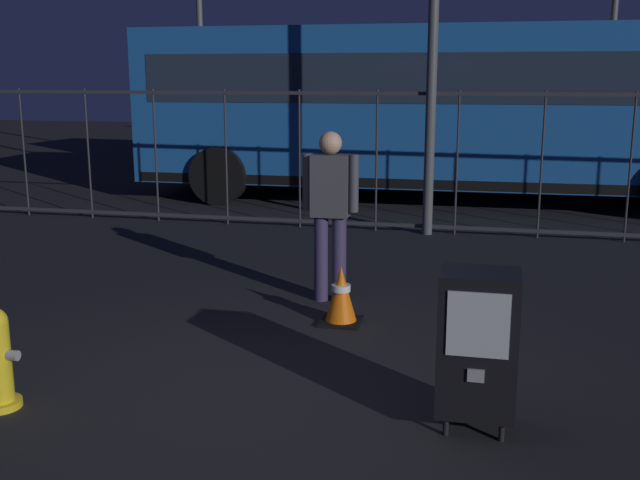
# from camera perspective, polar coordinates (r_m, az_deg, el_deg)

# --- Properties ---
(ground_plane) EXTENTS (60.00, 60.00, 0.00)m
(ground_plane) POSITION_cam_1_polar(r_m,az_deg,el_deg) (5.27, -6.27, -12.19)
(ground_plane) COLOR black
(newspaper_box_primary) EXTENTS (0.48, 0.42, 1.02)m
(newspaper_box_primary) POSITION_cam_1_polar(r_m,az_deg,el_deg) (4.79, 11.84, -7.60)
(newspaper_box_primary) COLOR black
(newspaper_box_primary) RESTS_ON ground_plane
(pedestrian) EXTENTS (0.55, 0.22, 1.67)m
(pedestrian) POSITION_cam_1_polar(r_m,az_deg,el_deg) (7.29, 0.78, 2.54)
(pedestrian) COLOR #382D51
(pedestrian) RESTS_ON ground_plane
(traffic_cone) EXTENTS (0.36, 0.36, 0.53)m
(traffic_cone) POSITION_cam_1_polar(r_m,az_deg,el_deg) (6.76, 1.60, -4.22)
(traffic_cone) COLOR black
(traffic_cone) RESTS_ON ground_plane
(fence_barrier) EXTENTS (18.03, 0.04, 2.00)m
(fence_barrier) POSITION_cam_1_polar(r_m,az_deg,el_deg) (10.75, 4.29, 6.03)
(fence_barrier) COLOR #2D2D33
(fence_barrier) RESTS_ON ground_plane
(bus_near) EXTENTS (10.54, 2.92, 3.00)m
(bus_near) POSITION_cam_1_polar(r_m,az_deg,el_deg) (13.60, 9.02, 10.12)
(bus_near) COLOR #19519E
(bus_near) RESTS_ON ground_plane
(bus_far) EXTENTS (10.70, 3.63, 3.00)m
(bus_far) POSITION_cam_1_polar(r_m,az_deg,el_deg) (18.03, 3.96, 10.72)
(bus_far) COLOR gold
(bus_far) RESTS_ON ground_plane
(street_light_near_left) EXTENTS (0.32, 0.32, 6.79)m
(street_light_near_left) POSITION_cam_1_polar(r_m,az_deg,el_deg) (19.01, -9.13, 17.45)
(street_light_near_left) COLOR #4C4F54
(street_light_near_left) RESTS_ON ground_plane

